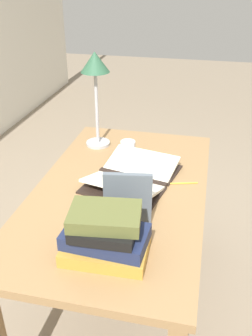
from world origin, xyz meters
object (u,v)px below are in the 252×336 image
book_stack_tall (106,235)px  book_standing_upright (128,199)px  reading_lamp (95,73)px  pencil (182,183)px  coffee_mug (128,149)px  open_book (132,176)px

book_stack_tall → book_standing_upright: 0.20m
book_stack_tall → book_standing_upright: bearing=-10.2°
book_stack_tall → book_standing_upright: book_standing_upright is taller
book_stack_tall → reading_lamp: size_ratio=0.58×
pencil → reading_lamp: bearing=56.9°
pencil → book_stack_tall: bearing=158.0°
book_standing_upright → book_stack_tall: bearing=160.8°
book_standing_upright → reading_lamp: 0.80m
book_standing_upright → coffee_mug: book_standing_upright is taller
book_standing_upright → reading_lamp: bearing=16.6°
book_stack_tall → pencil: size_ratio=2.03×
book_stack_tall → pencil: (0.54, -0.22, -0.08)m
reading_lamp → pencil: 0.72m
book_stack_tall → reading_lamp: bearing=18.3°
coffee_mug → book_stack_tall: bearing=-173.3°
book_stack_tall → book_standing_upright: size_ratio=1.35×
coffee_mug → pencil: bearing=-126.8°
reading_lamp → coffee_mug: bearing=-116.6°
open_book → pencil: 0.23m
reading_lamp → book_stack_tall: bearing=-161.7°
coffee_mug → pencil: 0.39m
open_book → reading_lamp: size_ratio=0.99×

